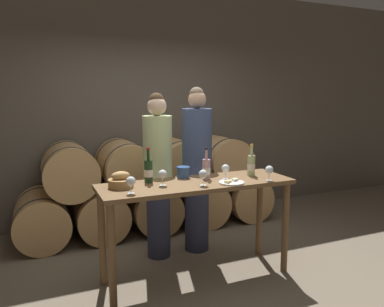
{
  "coord_description": "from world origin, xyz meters",
  "views": [
    {
      "loc": [
        -1.37,
        -3.08,
        1.76
      ],
      "look_at": [
        0.0,
        0.12,
        1.2
      ],
      "focal_mm": 35.0,
      "sensor_mm": 36.0,
      "label": 1
    }
  ],
  "objects_px": {
    "person_left": "(158,174)",
    "cheese_plate": "(231,182)",
    "wine_bottle_red": "(148,171)",
    "wine_glass_far_left": "(131,182)",
    "blue_crock": "(183,172)",
    "bread_basket": "(121,181)",
    "person_right": "(197,168)",
    "wine_glass_far_right": "(269,170)",
    "wine_bottle_rose": "(206,169)",
    "wine_glass_right": "(225,169)",
    "wine_glass_center": "(203,174)",
    "wine_glass_left": "(163,174)",
    "tasting_table": "(197,197)",
    "wine_bottle_white": "(251,165)"
  },
  "relations": [
    {
      "from": "bread_basket",
      "to": "person_left",
      "type": "bearing_deg",
      "value": 46.54
    },
    {
      "from": "person_right",
      "to": "wine_bottle_white",
      "type": "xyz_separation_m",
      "value": [
        0.34,
        -0.57,
        0.11
      ]
    },
    {
      "from": "wine_bottle_red",
      "to": "blue_crock",
      "type": "bearing_deg",
      "value": 9.76
    },
    {
      "from": "wine_bottle_white",
      "to": "bread_basket",
      "type": "height_order",
      "value": "wine_bottle_white"
    },
    {
      "from": "bread_basket",
      "to": "wine_glass_far_left",
      "type": "xyz_separation_m",
      "value": [
        0.03,
        -0.23,
        0.05
      ]
    },
    {
      "from": "person_right",
      "to": "wine_glass_right",
      "type": "distance_m",
      "value": 0.62
    },
    {
      "from": "wine_glass_left",
      "to": "wine_glass_far_right",
      "type": "bearing_deg",
      "value": -12.4
    },
    {
      "from": "blue_crock",
      "to": "wine_glass_left",
      "type": "relative_size",
      "value": 0.9
    },
    {
      "from": "cheese_plate",
      "to": "wine_glass_left",
      "type": "distance_m",
      "value": 0.63
    },
    {
      "from": "wine_glass_far_right",
      "to": "person_left",
      "type": "bearing_deg",
      "value": 134.32
    },
    {
      "from": "person_left",
      "to": "bread_basket",
      "type": "distance_m",
      "value": 0.75
    },
    {
      "from": "person_left",
      "to": "cheese_plate",
      "type": "bearing_deg",
      "value": -60.37
    },
    {
      "from": "wine_bottle_red",
      "to": "wine_glass_far_left",
      "type": "relative_size",
      "value": 2.26
    },
    {
      "from": "wine_glass_left",
      "to": "wine_glass_right",
      "type": "height_order",
      "value": "same"
    },
    {
      "from": "wine_glass_right",
      "to": "blue_crock",
      "type": "bearing_deg",
      "value": 148.11
    },
    {
      "from": "blue_crock",
      "to": "bread_basket",
      "type": "distance_m",
      "value": 0.66
    },
    {
      "from": "wine_glass_center",
      "to": "wine_glass_right",
      "type": "height_order",
      "value": "same"
    },
    {
      "from": "bread_basket",
      "to": "cheese_plate",
      "type": "relative_size",
      "value": 0.93
    },
    {
      "from": "wine_bottle_rose",
      "to": "wine_glass_right",
      "type": "distance_m",
      "value": 0.18
    },
    {
      "from": "person_left",
      "to": "wine_glass_left",
      "type": "height_order",
      "value": "person_left"
    },
    {
      "from": "tasting_table",
      "to": "wine_bottle_white",
      "type": "xyz_separation_m",
      "value": [
        0.61,
        0.05,
        0.25
      ]
    },
    {
      "from": "wine_bottle_white",
      "to": "wine_glass_center",
      "type": "bearing_deg",
      "value": -162.7
    },
    {
      "from": "wine_glass_far_left",
      "to": "wine_glass_far_right",
      "type": "relative_size",
      "value": 1.0
    },
    {
      "from": "tasting_table",
      "to": "wine_glass_far_right",
      "type": "height_order",
      "value": "wine_glass_far_right"
    },
    {
      "from": "person_right",
      "to": "wine_bottle_rose",
      "type": "relative_size",
      "value": 5.99
    },
    {
      "from": "blue_crock",
      "to": "cheese_plate",
      "type": "relative_size",
      "value": 0.55
    },
    {
      "from": "bread_basket",
      "to": "wine_glass_right",
      "type": "relative_size",
      "value": 1.51
    },
    {
      "from": "wine_glass_left",
      "to": "wine_glass_far_left",
      "type": "bearing_deg",
      "value": -154.7
    },
    {
      "from": "cheese_plate",
      "to": "wine_glass_far_right",
      "type": "distance_m",
      "value": 0.39
    },
    {
      "from": "wine_bottle_white",
      "to": "cheese_plate",
      "type": "relative_size",
      "value": 1.35
    },
    {
      "from": "blue_crock",
      "to": "wine_glass_center",
      "type": "relative_size",
      "value": 0.9
    },
    {
      "from": "cheese_plate",
      "to": "wine_glass_center",
      "type": "relative_size",
      "value": 1.62
    },
    {
      "from": "person_left",
      "to": "wine_glass_left",
      "type": "distance_m",
      "value": 0.66
    },
    {
      "from": "person_left",
      "to": "wine_bottle_red",
      "type": "bearing_deg",
      "value": -117.33
    },
    {
      "from": "tasting_table",
      "to": "wine_bottle_rose",
      "type": "distance_m",
      "value": 0.29
    },
    {
      "from": "blue_crock",
      "to": "wine_glass_far_right",
      "type": "height_order",
      "value": "wine_glass_far_right"
    },
    {
      "from": "wine_bottle_white",
      "to": "wine_glass_right",
      "type": "bearing_deg",
      "value": -172.01
    },
    {
      "from": "person_right",
      "to": "cheese_plate",
      "type": "height_order",
      "value": "person_right"
    },
    {
      "from": "wine_glass_left",
      "to": "bread_basket",
      "type": "bearing_deg",
      "value": 167.15
    },
    {
      "from": "wine_bottle_rose",
      "to": "wine_glass_far_left",
      "type": "bearing_deg",
      "value": -163.18
    },
    {
      "from": "wine_glass_left",
      "to": "wine_glass_center",
      "type": "xyz_separation_m",
      "value": [
        0.33,
        -0.14,
        0.0
      ]
    },
    {
      "from": "blue_crock",
      "to": "wine_glass_right",
      "type": "distance_m",
      "value": 0.41
    },
    {
      "from": "wine_bottle_red",
      "to": "wine_glass_far_right",
      "type": "xyz_separation_m",
      "value": [
        1.06,
        -0.38,
        -0.01
      ]
    },
    {
      "from": "tasting_table",
      "to": "bread_basket",
      "type": "xyz_separation_m",
      "value": [
        -0.69,
        0.08,
        0.2
      ]
    },
    {
      "from": "tasting_table",
      "to": "wine_glass_left",
      "type": "distance_m",
      "value": 0.42
    },
    {
      "from": "wine_bottle_rose",
      "to": "wine_glass_center",
      "type": "distance_m",
      "value": 0.27
    },
    {
      "from": "blue_crock",
      "to": "cheese_plate",
      "type": "height_order",
      "value": "blue_crock"
    },
    {
      "from": "person_right",
      "to": "wine_glass_far_left",
      "type": "relative_size",
      "value": 12.68
    },
    {
      "from": "wine_bottle_red",
      "to": "wine_glass_far_right",
      "type": "relative_size",
      "value": 2.26
    },
    {
      "from": "person_right",
      "to": "wine_bottle_white",
      "type": "distance_m",
      "value": 0.67
    }
  ]
}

